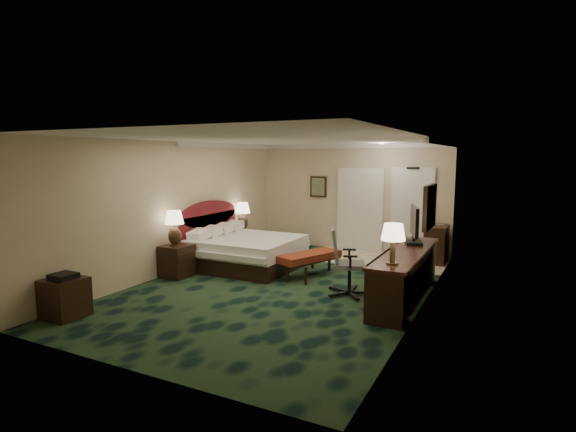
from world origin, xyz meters
The scene contains 25 objects.
floor centered at (0.00, 0.00, 0.00)m, with size 5.00×7.50×0.00m, color black.
ceiling centered at (0.00, 0.00, 2.70)m, with size 5.00×7.50×0.00m, color white.
wall_back centered at (0.00, 3.75, 1.35)m, with size 5.00×0.00×2.70m, color #B9AB8D.
wall_front centered at (0.00, -3.75, 1.35)m, with size 5.00×0.00×2.70m, color #B9AB8D.
wall_left centered at (-2.50, 0.00, 1.35)m, with size 0.00×7.50×2.70m, color #B9AB8D.
wall_right centered at (2.50, 0.00, 1.35)m, with size 0.00×7.50×2.70m, color #B9AB8D.
crown_molding centered at (0.00, 0.00, 2.65)m, with size 5.00×7.50×0.10m, color white, non-canonical shape.
tile_patch centered at (0.90, 2.90, 0.01)m, with size 3.20×1.70×0.01m, color beige.
headboard centered at (-2.44, 1.00, 0.70)m, with size 0.12×2.00×1.40m, color #54111B, non-canonical shape.
entry_door centered at (1.55, 3.72, 1.05)m, with size 1.02×0.06×2.18m, color white.
closet_doors centered at (0.25, 3.71, 1.05)m, with size 1.20×0.06×2.10m, color silver.
wall_art centered at (-0.90, 3.71, 1.60)m, with size 0.45×0.06×0.55m, color #4A5A50.
wall_mirror centered at (2.46, 0.60, 1.55)m, with size 0.05×0.95×0.75m, color white.
bed centered at (-1.36, 0.89, 0.33)m, with size 2.08×1.93×0.66m, color white.
nightstand_near centered at (-2.22, -0.39, 0.32)m, with size 0.51×0.59×0.64m, color black.
nightstand_far centered at (-2.26, 2.10, 0.28)m, with size 0.45×0.51×0.56m, color black.
lamp_near centered at (-2.23, -0.42, 0.99)m, with size 0.37×0.37×0.70m, color #2E2212, non-canonical shape.
lamp_far centered at (-2.28, 2.15, 0.91)m, with size 0.37×0.37×0.70m, color #2E2212, non-canonical shape.
bed_bench centered at (0.13, 0.84, 0.24)m, with size 0.48×1.40×0.47m, color maroon.
side_table centered at (-2.20, -2.93, 0.29)m, with size 0.55×0.55×0.59m, color black.
desk centered at (2.17, 0.21, 0.42)m, with size 0.62×2.88×0.83m, color black.
tv centered at (2.16, 0.90, 1.17)m, with size 0.07×0.88×0.68m, color black.
desk_lamp centered at (2.19, -0.83, 1.14)m, with size 0.35×0.35×0.61m, color #2E2212, non-canonical shape.
desk_chair centered at (1.25, 0.03, 0.58)m, with size 0.68×0.64×1.17m, color #525254, non-canonical shape.
minibar centered at (2.23, 3.20, 0.43)m, with size 0.45×0.81×0.85m, color black.
Camera 1 is at (3.71, -7.23, 2.40)m, focal length 28.00 mm.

